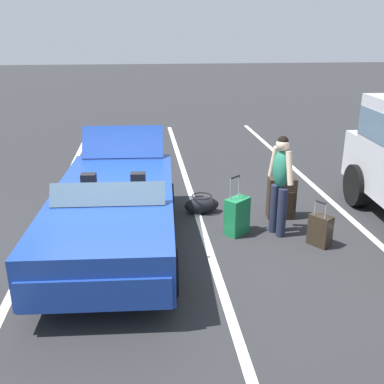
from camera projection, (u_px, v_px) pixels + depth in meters
ground_plane at (116, 249)px, 6.86m from camera, size 80.00×80.00×0.00m
lot_line_near at (31, 253)px, 6.72m from camera, size 18.00×0.12×0.01m
lot_line_mid at (207, 244)px, 7.01m from camera, size 18.00×0.12×0.01m
lot_line_far at (370, 236)px, 7.30m from camera, size 18.00×0.12×0.01m
convertible_car at (113, 219)px, 6.47m from camera, size 4.31×2.01×1.49m
suitcase_large_black at (281, 198)px, 7.91m from camera, size 0.34×0.51×0.74m
suitcase_medium_bright at (237, 216)px, 7.28m from camera, size 0.44×0.46×0.98m
suitcase_small_carryon at (320, 230)px, 6.90m from camera, size 0.39×0.36×0.75m
duffel_bag at (202, 205)px, 8.16m from camera, size 0.41×0.67×0.34m
traveler_person at (280, 180)px, 7.06m from camera, size 0.60×0.32×1.65m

